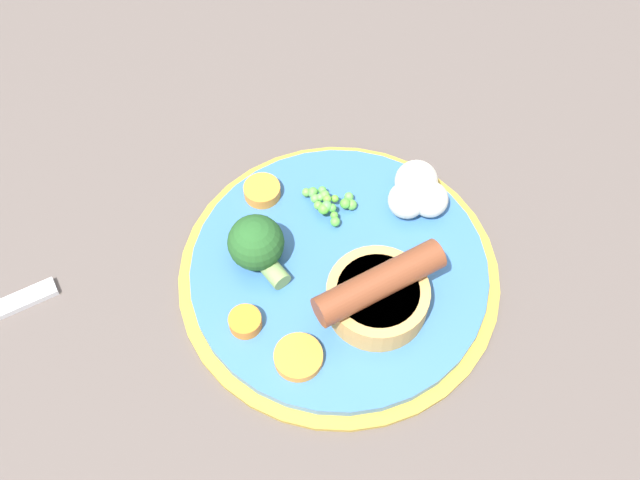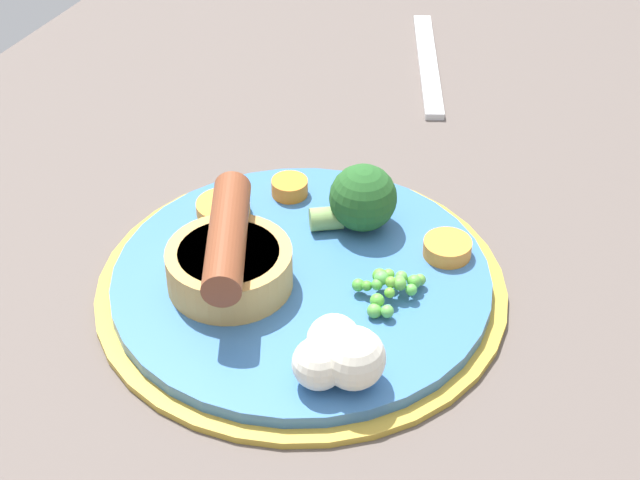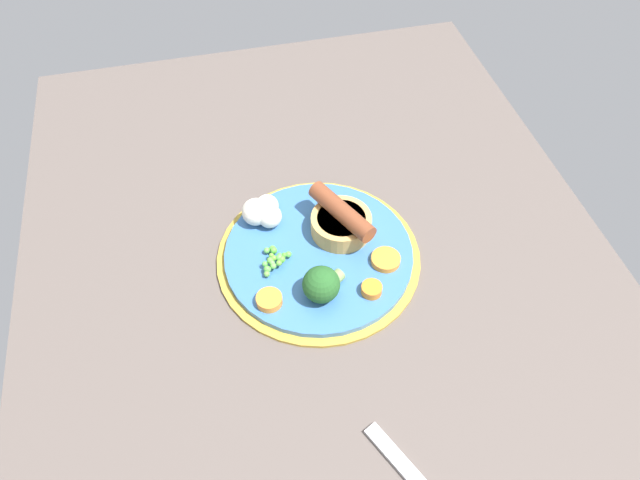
# 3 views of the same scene
# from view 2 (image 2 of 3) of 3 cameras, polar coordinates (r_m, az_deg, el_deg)

# --- Properties ---
(dining_table) EXTENTS (1.10, 0.80, 0.03)m
(dining_table) POSITION_cam_2_polar(r_m,az_deg,el_deg) (0.75, 0.13, -2.21)
(dining_table) COLOR #564C47
(dining_table) RESTS_ON ground
(dinner_plate) EXTENTS (0.28, 0.28, 0.01)m
(dinner_plate) POSITION_cam_2_polar(r_m,az_deg,el_deg) (0.72, -0.77, -2.50)
(dinner_plate) COLOR #B79333
(dinner_plate) RESTS_ON dining_table
(sausage_pudding) EXTENTS (0.11, 0.08, 0.05)m
(sausage_pudding) POSITION_cam_2_polar(r_m,az_deg,el_deg) (0.70, -4.88, -1.02)
(sausage_pudding) COLOR tan
(sausage_pudding) RESTS_ON dinner_plate
(pea_pile) EXTENTS (0.05, 0.04, 0.02)m
(pea_pile) POSITION_cam_2_polar(r_m,az_deg,el_deg) (0.69, 3.72, -2.52)
(pea_pile) COLOR #60B24A
(pea_pile) RESTS_ON dinner_plate
(broccoli_floret_near) EXTENTS (0.05, 0.06, 0.05)m
(broccoli_floret_near) POSITION_cam_2_polar(r_m,az_deg,el_deg) (0.74, 2.20, 2.21)
(broccoli_floret_near) COLOR #235623
(broccoli_floret_near) RESTS_ON dinner_plate
(cauliflower_floret) EXTENTS (0.05, 0.05, 0.04)m
(cauliflower_floret) POSITION_cam_2_polar(r_m,az_deg,el_deg) (0.63, 1.00, -6.13)
(cauliflower_floret) COLOR silver
(cauliflower_floret) RESTS_ON dinner_plate
(carrot_slice_1) EXTENTS (0.05, 0.05, 0.01)m
(carrot_slice_1) POSITION_cam_2_polar(r_m,az_deg,el_deg) (0.73, 6.81, -0.43)
(carrot_slice_1) COLOR orange
(carrot_slice_1) RESTS_ON dinner_plate
(carrot_slice_2) EXTENTS (0.05, 0.05, 0.01)m
(carrot_slice_2) POSITION_cam_2_polar(r_m,az_deg,el_deg) (0.77, -5.19, 1.73)
(carrot_slice_2) COLOR orange
(carrot_slice_2) RESTS_ON dinner_plate
(carrot_slice_3) EXTENTS (0.03, 0.03, 0.01)m
(carrot_slice_3) POSITION_cam_2_polar(r_m,az_deg,el_deg) (0.78, -1.63, 2.83)
(carrot_slice_3) COLOR orange
(carrot_slice_3) RESTS_ON dinner_plate
(fork) EXTENTS (0.17, 0.09, 0.01)m
(fork) POSITION_cam_2_polar(r_m,az_deg,el_deg) (0.98, 5.78, 9.31)
(fork) COLOR silver
(fork) RESTS_ON dining_table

